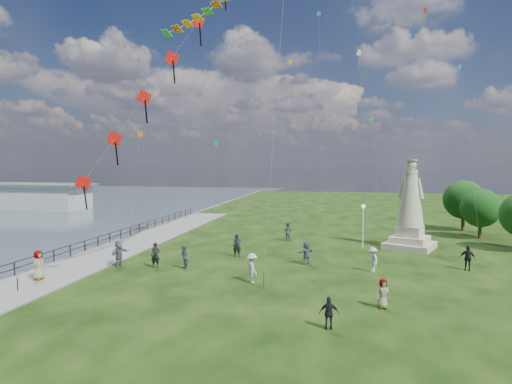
% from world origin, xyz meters
% --- Properties ---
extents(waterfront, '(200.00, 200.00, 1.51)m').
position_xyz_m(waterfront, '(-15.24, 8.99, -0.06)').
color(waterfront, '#31414A').
rests_on(waterfront, ground).
extents(pier_pavilion, '(30.00, 8.00, 4.40)m').
position_xyz_m(pier_pavilion, '(-52.00, 42.00, 1.84)').
color(pier_pavilion, '#A0A09B').
rests_on(pier_pavilion, ground).
extents(statue, '(5.10, 5.10, 7.90)m').
position_xyz_m(statue, '(11.09, 17.13, 2.98)').
color(statue, tan).
rests_on(statue, ground).
extents(lamppost, '(0.37, 0.37, 3.96)m').
position_xyz_m(lamppost, '(6.99, 16.08, 2.86)').
color(lamppost, silver).
rests_on(lamppost, ground).
extents(tree_row, '(6.14, 14.95, 5.69)m').
position_xyz_m(tree_row, '(19.13, 23.93, 3.29)').
color(tree_row, '#382314').
rests_on(tree_row, ground).
extents(person_0, '(0.73, 0.54, 1.84)m').
position_xyz_m(person_0, '(-8.09, 6.19, 0.92)').
color(person_0, black).
rests_on(person_0, ground).
extents(person_1, '(0.96, 1.00, 1.77)m').
position_xyz_m(person_1, '(-5.88, 6.17, 0.89)').
color(person_1, '#595960').
rests_on(person_1, ground).
extents(person_2, '(1.19, 1.35, 1.87)m').
position_xyz_m(person_2, '(-0.41, 3.83, 0.93)').
color(person_2, silver).
rests_on(person_2, ground).
extents(person_3, '(0.94, 0.55, 1.53)m').
position_xyz_m(person_3, '(4.64, -3.00, 0.77)').
color(person_3, black).
rests_on(person_3, ground).
extents(person_4, '(0.90, 0.73, 1.59)m').
position_xyz_m(person_4, '(7.32, 0.45, 0.80)').
color(person_4, '#595960').
rests_on(person_4, ground).
extents(person_5, '(1.10, 1.92, 1.94)m').
position_xyz_m(person_5, '(-10.91, 6.05, 0.97)').
color(person_5, '#595960').
rests_on(person_5, ground).
extents(person_6, '(0.78, 0.64, 1.85)m').
position_xyz_m(person_6, '(-3.15, 10.89, 0.93)').
color(person_6, black).
rests_on(person_6, ground).
extents(person_7, '(1.00, 0.77, 1.83)m').
position_xyz_m(person_7, '(-0.01, 18.73, 0.91)').
color(person_7, '#595960').
rests_on(person_7, ground).
extents(person_8, '(1.02, 1.28, 1.76)m').
position_xyz_m(person_8, '(7.30, 8.02, 0.88)').
color(person_8, silver).
rests_on(person_8, ground).
extents(person_9, '(1.15, 0.86, 1.76)m').
position_xyz_m(person_9, '(13.94, 9.88, 0.88)').
color(person_9, black).
rests_on(person_9, ground).
extents(person_10, '(0.68, 1.00, 1.93)m').
position_xyz_m(person_10, '(-13.98, 1.40, 0.96)').
color(person_10, '#595960').
rests_on(person_10, ground).
extents(person_11, '(1.63, 1.63, 1.74)m').
position_xyz_m(person_11, '(2.57, 9.37, 0.87)').
color(person_11, '#595960').
rests_on(person_11, ground).
extents(red_kite_train, '(10.56, 9.35, 20.76)m').
position_xyz_m(red_kite_train, '(-7.17, 4.61, 12.89)').
color(red_kite_train, black).
rests_on(red_kite_train, ground).
extents(small_kites, '(32.17, 17.67, 24.02)m').
position_xyz_m(small_kites, '(3.77, 23.16, 13.71)').
color(small_kites, teal).
rests_on(small_kites, ground).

